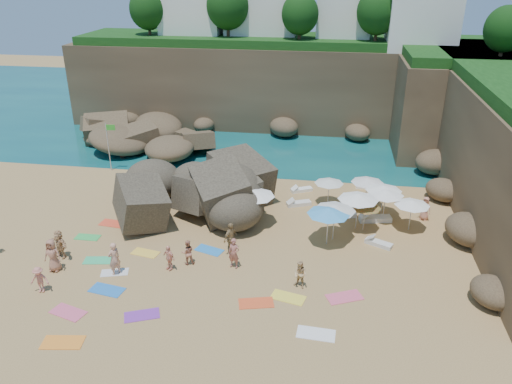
# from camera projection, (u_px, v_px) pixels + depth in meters

# --- Properties ---
(ground) EXTENTS (120.00, 120.00, 0.00)m
(ground) POSITION_uv_depth(u_px,v_px,m) (216.00, 240.00, 30.28)
(ground) COLOR tan
(ground) RESTS_ON ground
(seawater) EXTENTS (120.00, 120.00, 0.00)m
(seawater) POSITION_uv_depth(u_px,v_px,m) (275.00, 110.00, 57.21)
(seawater) COLOR #0C4751
(seawater) RESTS_ON ground
(cliff_back) EXTENTS (44.00, 8.00, 8.00)m
(cliff_back) POSITION_uv_depth(u_px,v_px,m) (289.00, 85.00, 50.77)
(cliff_back) COLOR brown
(cliff_back) RESTS_ON ground
(cliff_corner) EXTENTS (10.00, 12.00, 8.00)m
(cliff_corner) POSITION_uv_depth(u_px,v_px,m) (452.00, 103.00, 44.19)
(cliff_corner) COLOR brown
(cliff_corner) RESTS_ON ground
(rock_promontory) EXTENTS (12.00, 7.00, 2.00)m
(rock_promontory) POSITION_uv_depth(u_px,v_px,m) (139.00, 145.00, 46.18)
(rock_promontory) COLOR brown
(rock_promontory) RESTS_ON ground
(clifftop_buildings) EXTENTS (28.48, 9.48, 7.00)m
(clifftop_buildings) POSITION_uv_depth(u_px,v_px,m) (302.00, 9.00, 48.32)
(clifftop_buildings) COLOR white
(clifftop_buildings) RESTS_ON cliff_back
(clifftop_trees) EXTENTS (35.60, 23.82, 4.40)m
(clifftop_trees) POSITION_uv_depth(u_px,v_px,m) (318.00, 15.00, 42.43)
(clifftop_trees) COLOR #11380F
(clifftop_trees) RESTS_ON ground
(marina_masts) EXTENTS (3.10, 0.10, 6.00)m
(marina_masts) POSITION_uv_depth(u_px,v_px,m) (135.00, 79.00, 58.26)
(marina_masts) COLOR white
(marina_masts) RESTS_ON ground
(rock_outcrop) EXTENTS (9.72, 7.96, 3.48)m
(rock_outcrop) POSITION_uv_depth(u_px,v_px,m) (180.00, 216.00, 33.22)
(rock_outcrop) COLOR brown
(rock_outcrop) RESTS_ON ground
(flag_pole) EXTENTS (0.77, 0.11, 3.96)m
(flag_pole) POSITION_uv_depth(u_px,v_px,m) (109.00, 141.00, 39.40)
(flag_pole) COLOR silver
(flag_pole) RESTS_ON ground
(parasol_0) EXTENTS (2.02, 2.02, 1.91)m
(parasol_0) POSITION_uv_depth(u_px,v_px,m) (329.00, 181.00, 34.07)
(parasol_0) COLOR silver
(parasol_0) RESTS_ON ground
(parasol_1) EXTENTS (2.36, 2.36, 2.24)m
(parasol_1) POSITION_uv_depth(u_px,v_px,m) (384.00, 188.00, 32.30)
(parasol_1) COLOR silver
(parasol_1) RESTS_ON ground
(parasol_2) EXTENTS (2.22, 2.22, 2.10)m
(parasol_2) POSITION_uv_depth(u_px,v_px,m) (368.00, 180.00, 33.78)
(parasol_2) COLOR silver
(parasol_2) RESTS_ON ground
(parasol_3) EXTENTS (2.31, 2.31, 2.19)m
(parasol_3) POSITION_uv_depth(u_px,v_px,m) (386.00, 192.00, 31.78)
(parasol_3) COLOR silver
(parasol_3) RESTS_ON ground
(parasol_4) EXTENTS (2.54, 2.54, 2.40)m
(parasol_4) POSITION_uv_depth(u_px,v_px,m) (358.00, 197.00, 30.73)
(parasol_4) COLOR silver
(parasol_4) RESTS_ON ground
(parasol_5) EXTENTS (2.56, 2.56, 2.42)m
(parasol_5) POSITION_uv_depth(u_px,v_px,m) (239.00, 179.00, 33.25)
(parasol_5) COLOR silver
(parasol_5) RESTS_ON ground
(parasol_6) EXTENTS (1.99, 1.99, 1.88)m
(parasol_6) POSITION_uv_depth(u_px,v_px,m) (365.00, 205.00, 30.72)
(parasol_6) COLOR silver
(parasol_6) RESTS_ON ground
(parasol_7) EXTENTS (2.18, 2.18, 2.06)m
(parasol_7) POSITION_uv_depth(u_px,v_px,m) (412.00, 203.00, 30.68)
(parasol_7) COLOR silver
(parasol_7) RESTS_ON ground
(parasol_8) EXTENTS (2.50, 2.50, 2.37)m
(parasol_8) POSITION_uv_depth(u_px,v_px,m) (335.00, 207.00, 29.47)
(parasol_8) COLOR silver
(parasol_8) RESTS_ON ground
(parasol_9) EXTENTS (2.58, 2.58, 2.44)m
(parasol_9) POSITION_uv_depth(u_px,v_px,m) (255.00, 193.00, 31.15)
(parasol_9) COLOR silver
(parasol_9) RESTS_ON ground
(parasol_10) EXTENTS (2.54, 2.54, 2.41)m
(parasol_10) POSITION_uv_depth(u_px,v_px,m) (329.00, 211.00, 28.95)
(parasol_10) COLOR silver
(parasol_10) RESTS_ON ground
(lounger_0) EXTENTS (1.65, 1.18, 0.25)m
(lounger_0) POSITION_uv_depth(u_px,v_px,m) (302.00, 190.00, 36.69)
(lounger_0) COLOR white
(lounger_0) RESTS_ON ground
(lounger_1) EXTENTS (2.01, 0.75, 0.31)m
(lounger_1) POSITION_uv_depth(u_px,v_px,m) (369.00, 186.00, 37.21)
(lounger_1) COLOR white
(lounger_1) RESTS_ON ground
(lounger_2) EXTENTS (1.76, 0.92, 0.26)m
(lounger_2) POSITION_uv_depth(u_px,v_px,m) (343.00, 215.00, 33.04)
(lounger_2) COLOR white
(lounger_2) RESTS_ON ground
(lounger_3) EXTENTS (1.77, 1.17, 0.26)m
(lounger_3) POSITION_uv_depth(u_px,v_px,m) (299.00, 204.00, 34.59)
(lounger_3) COLOR silver
(lounger_3) RESTS_ON ground
(lounger_4) EXTENTS (1.69, 1.23, 0.25)m
(lounger_4) POSITION_uv_depth(u_px,v_px,m) (379.00, 243.00, 29.68)
(lounger_4) COLOR silver
(lounger_4) RESTS_ON ground
(lounger_5) EXTENTS (2.16, 1.09, 0.32)m
(lounger_5) POSITION_uv_depth(u_px,v_px,m) (375.00, 219.00, 32.46)
(lounger_5) COLOR silver
(lounger_5) RESTS_ON ground
(towel_0) EXTENTS (1.89, 1.17, 0.03)m
(towel_0) POSITION_uv_depth(u_px,v_px,m) (107.00, 290.00, 25.64)
(towel_0) COLOR blue
(towel_0) RESTS_ON ground
(towel_1) EXTENTS (1.90, 1.32, 0.03)m
(towel_1) POSITION_uv_depth(u_px,v_px,m) (68.00, 312.00, 24.00)
(towel_1) COLOR #E15779
(towel_1) RESTS_ON ground
(towel_2) EXTENTS (1.93, 1.16, 0.03)m
(towel_2) POSITION_uv_depth(u_px,v_px,m) (63.00, 342.00, 22.10)
(towel_2) COLOR orange
(towel_2) RESTS_ON ground
(towel_3) EXTENTS (1.73, 1.05, 0.03)m
(towel_3) POSITION_uv_depth(u_px,v_px,m) (98.00, 260.00, 28.20)
(towel_3) COLOR #35BC74
(towel_3) RESTS_ON ground
(towel_4) EXTENTS (1.70, 1.07, 0.03)m
(towel_4) POSITION_uv_depth(u_px,v_px,m) (145.00, 253.00, 28.92)
(towel_4) COLOR yellow
(towel_4) RESTS_ON ground
(towel_5) EXTENTS (1.60, 1.11, 0.03)m
(towel_5) POSITION_uv_depth(u_px,v_px,m) (115.00, 272.00, 27.09)
(towel_5) COLOR silver
(towel_5) RESTS_ON ground
(towel_6) EXTENTS (1.85, 1.40, 0.03)m
(towel_6) POSITION_uv_depth(u_px,v_px,m) (142.00, 315.00, 23.80)
(towel_6) COLOR purple
(towel_6) RESTS_ON ground
(towel_7) EXTENTS (1.93, 1.12, 0.03)m
(towel_7) POSITION_uv_depth(u_px,v_px,m) (114.00, 224.00, 32.17)
(towel_7) COLOR #EF492A
(towel_7) RESTS_ON ground
(towel_8) EXTENTS (1.81, 1.29, 0.03)m
(towel_8) POSITION_uv_depth(u_px,v_px,m) (209.00, 250.00, 29.20)
(towel_8) COLOR #2780D5
(towel_8) RESTS_ON ground
(towel_9) EXTENTS (2.00, 1.56, 0.03)m
(towel_9) POSITION_uv_depth(u_px,v_px,m) (344.00, 297.00, 25.09)
(towel_9) COLOR #E75976
(towel_9) RESTS_ON ground
(towel_10) EXTENTS (1.88, 1.25, 0.03)m
(towel_10) POSITION_uv_depth(u_px,v_px,m) (256.00, 303.00, 24.66)
(towel_10) COLOR #EF5225
(towel_10) RESTS_ON ground
(towel_11) EXTENTS (1.51, 0.77, 0.03)m
(towel_11) POSITION_uv_depth(u_px,v_px,m) (88.00, 237.00, 30.58)
(towel_11) COLOR green
(towel_11) RESTS_ON ground
(towel_12) EXTENTS (1.86, 1.23, 0.03)m
(towel_12) POSITION_uv_depth(u_px,v_px,m) (288.00, 297.00, 25.07)
(towel_12) COLOR yellow
(towel_12) RESTS_ON ground
(towel_13) EXTENTS (1.79, 0.97, 0.03)m
(towel_13) POSITION_uv_depth(u_px,v_px,m) (316.00, 334.00, 22.61)
(towel_13) COLOR white
(towel_13) RESTS_ON ground
(person_stand_1) EXTENTS (0.87, 0.78, 1.49)m
(person_stand_1) POSITION_uv_depth(u_px,v_px,m) (188.00, 252.00, 27.60)
(person_stand_1) COLOR tan
(person_stand_1) RESTS_ON ground
(person_stand_2) EXTENTS (1.11, 1.14, 1.75)m
(person_stand_2) POSITION_uv_depth(u_px,v_px,m) (253.00, 169.00, 38.47)
(person_stand_2) COLOR #E19980
(person_stand_2) RESTS_ON ground
(person_stand_3) EXTENTS (0.93, 1.20, 1.90)m
(person_stand_3) POSITION_uv_depth(u_px,v_px,m) (231.00, 238.00, 28.59)
(person_stand_3) COLOR #97784B
(person_stand_3) RESTS_ON ground
(person_stand_4) EXTENTS (0.90, 0.75, 1.61)m
(person_stand_4) POSITION_uv_depth(u_px,v_px,m) (425.00, 208.00, 32.40)
(person_stand_4) COLOR tan
(person_stand_4) RESTS_ON ground
(person_stand_5) EXTENTS (1.61, 0.49, 1.73)m
(person_stand_5) POSITION_uv_depth(u_px,v_px,m) (196.00, 186.00, 35.51)
(person_stand_5) COLOR #B56C5A
(person_stand_5) RESTS_ON ground
(person_stand_6) EXTENTS (0.77, 0.84, 1.92)m
(person_stand_6) POSITION_uv_depth(u_px,v_px,m) (114.00, 259.00, 26.60)
(person_stand_6) COLOR tan
(person_stand_6) RESTS_ON ground
(person_lie_0) EXTENTS (1.10, 1.55, 0.39)m
(person_lie_0) POSITION_uv_depth(u_px,v_px,m) (41.00, 289.00, 25.42)
(person_lie_0) COLOR #CC7766
(person_lie_0) RESTS_ON ground
(person_lie_1) EXTENTS (1.45, 1.66, 0.35)m
(person_lie_1) POSITION_uv_depth(u_px,v_px,m) (170.00, 267.00, 27.33)
(person_lie_1) COLOR #F9A98D
(person_lie_1) RESTS_ON ground
(person_lie_2) EXTENTS (0.94, 1.88, 0.50)m
(person_lie_2) POSITION_uv_depth(u_px,v_px,m) (55.00, 267.00, 27.19)
(person_lie_2) COLOR #A96E54
(person_lie_2) RESTS_ON ground
(person_lie_3) EXTENTS (2.10, 2.16, 0.45)m
(person_lie_3) POSITION_uv_depth(u_px,v_px,m) (61.00, 254.00, 28.45)
(person_lie_3) COLOR tan
(person_lie_3) RESTS_ON ground
(person_lie_4) EXTENTS (1.03, 1.85, 0.42)m
(person_lie_4) POSITION_uv_depth(u_px,v_px,m) (234.00, 264.00, 27.48)
(person_lie_4) COLOR #A35F51
(person_lie_4) RESTS_ON ground
(person_lie_5) EXTENTS (1.36, 1.68, 0.57)m
(person_lie_5) POSITION_uv_depth(u_px,v_px,m) (300.00, 283.00, 25.75)
(person_lie_5) COLOR tan
(person_lie_5) RESTS_ON ground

